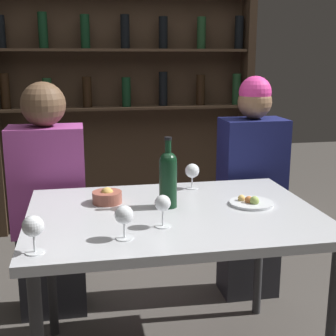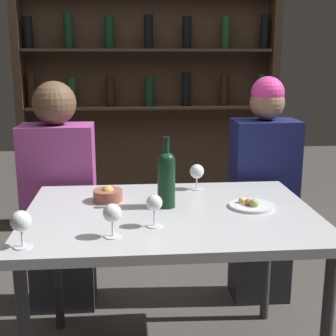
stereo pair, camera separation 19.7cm
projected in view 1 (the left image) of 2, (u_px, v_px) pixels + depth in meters
dining_table at (174, 226)px, 1.91m from camera, size 1.17×0.84×0.72m
wine_rack_wall at (125, 88)px, 3.60m from camera, size 1.99×0.21×2.07m
wine_bottle at (168, 176)px, 1.92m from camera, size 0.07×0.07×0.29m
wine_glass_0 at (33, 227)px, 1.47m from camera, size 0.07×0.07×0.13m
wine_glass_1 at (163, 205)px, 1.70m from camera, size 0.06×0.06×0.12m
wine_glass_2 at (124, 216)px, 1.59m from camera, size 0.07×0.07×0.12m
wine_glass_3 at (192, 172)px, 2.20m from camera, size 0.07×0.07×0.12m
food_plate_0 at (251, 202)px, 1.97m from camera, size 0.19×0.19×0.04m
snack_bowl at (107, 197)px, 1.99m from camera, size 0.13×0.13×0.07m
seated_person_left at (49, 207)px, 2.39m from camera, size 0.37×0.22×1.22m
seated_person_right at (251, 193)px, 2.59m from camera, size 0.34×0.22×1.23m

